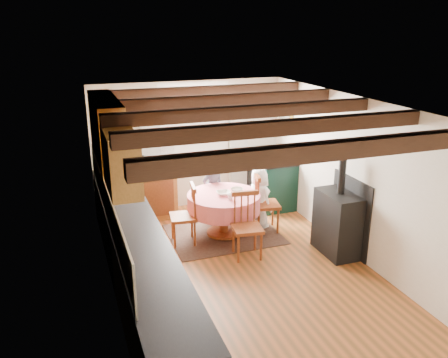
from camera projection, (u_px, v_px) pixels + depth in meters
name	position (u px, v px, depth m)	size (l,w,h in m)	color
floor	(243.00, 272.00, 6.62)	(3.60, 5.50, 0.00)	#A35424
ceiling	(245.00, 105.00, 5.86)	(3.60, 5.50, 0.00)	white
wall_back	(189.00, 145.00, 8.69)	(3.60, 0.00, 2.40)	silver
wall_front	(369.00, 304.00, 3.79)	(3.60, 0.00, 2.40)	silver
wall_left	(108.00, 211.00, 5.67)	(0.00, 5.50, 2.40)	silver
wall_right	(357.00, 179.00, 6.81)	(0.00, 5.50, 2.40)	silver
beam_a	(329.00, 150.00, 4.10)	(3.60, 0.16, 0.16)	#311D12
beam_b	(280.00, 128.00, 4.99)	(3.60, 0.16, 0.16)	#311D12
beam_c	(245.00, 112.00, 5.88)	(3.60, 0.16, 0.16)	#311D12
beam_d	(219.00, 100.00, 6.78)	(3.60, 0.16, 0.16)	#311D12
beam_e	(200.00, 91.00, 7.67)	(3.60, 0.16, 0.16)	#311D12
splash_left	(107.00, 202.00, 5.94)	(0.02, 4.50, 0.55)	beige
splash_back	(136.00, 150.00, 8.36)	(1.40, 0.02, 0.55)	beige
base_cabinet_left	(136.00, 262.00, 6.01)	(0.60, 5.30, 0.88)	#A2692C
base_cabinet_back	(139.00, 195.00, 8.34)	(1.30, 0.60, 0.88)	#A2692C
worktop_left	(135.00, 229.00, 5.87)	(0.64, 5.30, 0.04)	black
worktop_back	(137.00, 171.00, 8.17)	(1.30, 0.64, 0.04)	black
wall_cabinet_glass	(107.00, 129.00, 6.55)	(0.34, 1.80, 0.90)	#A2692C
wall_cabinet_solid	(121.00, 161.00, 5.23)	(0.34, 0.90, 0.70)	#A2692C
window_frame	(194.00, 124.00, 8.58)	(1.34, 0.03, 1.54)	white
window_pane	(194.00, 124.00, 8.59)	(1.20, 0.01, 1.40)	white
curtain_left	(151.00, 155.00, 8.40)	(0.35, 0.10, 2.10)	silver
curtain_right	(238.00, 147.00, 8.94)	(0.35, 0.10, 2.10)	silver
curtain_rod	(195.00, 92.00, 8.32)	(0.03, 0.03, 2.00)	black
wall_picture	(286.00, 117.00, 8.69)	(0.04, 0.50, 0.60)	gold
wall_plate	(242.00, 116.00, 8.84)	(0.30, 0.30, 0.02)	silver
rug	(224.00, 234.00, 7.79)	(1.81, 1.40, 0.01)	black
dining_table	(224.00, 215.00, 7.67)	(1.20, 1.20, 0.73)	#EE6664
chair_near	(247.00, 226.00, 6.91)	(0.43, 0.45, 1.00)	#974319
chair_left	(183.00, 215.00, 7.34)	(0.42, 0.44, 0.98)	#974319
chair_right	(266.00, 202.00, 7.80)	(0.44, 0.46, 1.02)	#974319
aga_range	(271.00, 182.00, 8.93)	(0.66, 1.02, 0.94)	black
cast_iron_stove	(339.00, 207.00, 6.94)	(0.46, 0.76, 1.52)	black
child_far	(213.00, 189.00, 8.19)	(0.43, 0.28, 1.17)	#434351
child_right	(259.00, 198.00, 7.91)	(0.52, 0.34, 1.07)	white
bowl_a	(223.00, 193.00, 7.52)	(0.23, 0.23, 0.06)	silver
bowl_b	(237.00, 190.00, 7.64)	(0.21, 0.21, 0.06)	silver
cup	(230.00, 197.00, 7.31)	(0.10, 0.10, 0.09)	silver
canister_tall	(127.00, 164.00, 8.09)	(0.14, 0.14, 0.23)	#262628
canister_wide	(139.00, 162.00, 8.28)	(0.19, 0.19, 0.21)	#262628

